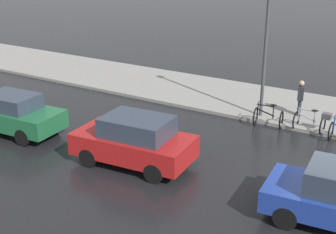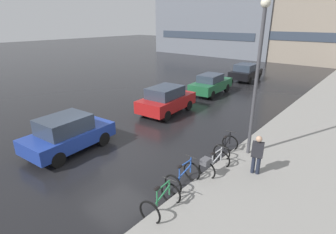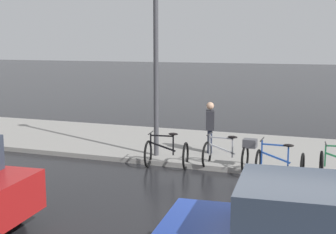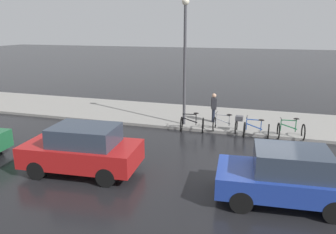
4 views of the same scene
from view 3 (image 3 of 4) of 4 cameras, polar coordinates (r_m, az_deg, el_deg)
ground_plane at (r=8.77m, az=11.82°, el=-13.66°), size 140.00×140.00×0.00m
sidewalk_kerb at (r=18.20m, az=-17.72°, el=-1.81°), size 4.80×60.00×0.14m
bicycle_second at (r=11.88m, az=13.47°, el=-5.61°), size 0.74×1.13×1.01m
bicycle_third at (r=12.46m, az=7.68°, el=-4.34°), size 0.77×1.38×0.97m
bicycle_farthest at (r=12.63m, az=-0.18°, el=-4.46°), size 0.89×1.19×0.98m
pedestrian at (r=13.80m, az=5.13°, el=-1.15°), size 0.45×0.34×1.65m
streetlamp at (r=13.20m, az=-1.50°, el=11.01°), size 0.35×0.35×6.24m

